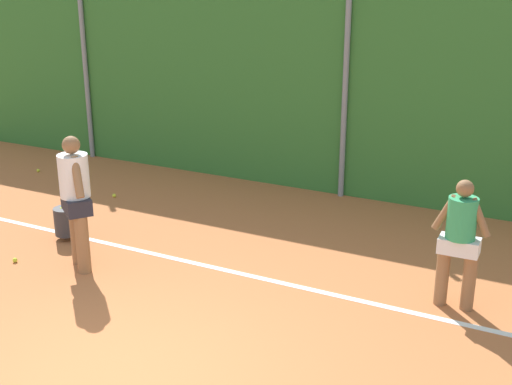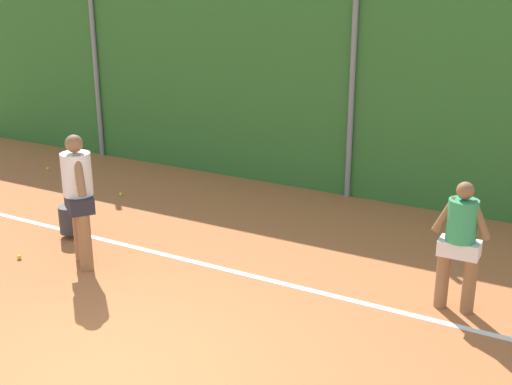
{
  "view_description": "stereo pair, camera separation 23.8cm",
  "coord_description": "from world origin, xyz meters",
  "px_view_note": "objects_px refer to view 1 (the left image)",
  "views": [
    {
      "loc": [
        3.86,
        -4.31,
        3.94
      ],
      "look_at": [
        0.28,
        2.65,
        1.28
      ],
      "focal_mm": 46.75,
      "sensor_mm": 36.0,
      "label": 1
    },
    {
      "loc": [
        4.07,
        -4.2,
        3.94
      ],
      "look_at": [
        0.28,
        2.65,
        1.28
      ],
      "focal_mm": 46.75,
      "sensor_mm": 36.0,
      "label": 2
    }
  ],
  "objects_px": {
    "tennis_ball_6": "(38,171)",
    "tennis_ball_2": "(15,260)",
    "tennis_ball_1": "(114,196)",
    "player_foreground_near": "(76,196)",
    "ball_hopper": "(66,221)",
    "player_midcourt": "(460,237)"
  },
  "relations": [
    {
      "from": "tennis_ball_2",
      "to": "ball_hopper",
      "type": "bearing_deg",
      "value": 86.06
    },
    {
      "from": "tennis_ball_1",
      "to": "player_foreground_near",
      "type": "bearing_deg",
      "value": -59.91
    },
    {
      "from": "ball_hopper",
      "to": "tennis_ball_6",
      "type": "relative_size",
      "value": 7.78
    },
    {
      "from": "ball_hopper",
      "to": "tennis_ball_2",
      "type": "bearing_deg",
      "value": -93.94
    },
    {
      "from": "player_foreground_near",
      "to": "tennis_ball_6",
      "type": "relative_size",
      "value": 28.14
    },
    {
      "from": "tennis_ball_2",
      "to": "tennis_ball_6",
      "type": "height_order",
      "value": "same"
    },
    {
      "from": "tennis_ball_1",
      "to": "tennis_ball_6",
      "type": "xyz_separation_m",
      "value": [
        -2.36,
        0.54,
        0.0
      ]
    },
    {
      "from": "player_foreground_near",
      "to": "ball_hopper",
      "type": "height_order",
      "value": "player_foreground_near"
    },
    {
      "from": "ball_hopper",
      "to": "tennis_ball_1",
      "type": "height_order",
      "value": "ball_hopper"
    },
    {
      "from": "tennis_ball_1",
      "to": "tennis_ball_6",
      "type": "bearing_deg",
      "value": 167.14
    },
    {
      "from": "ball_hopper",
      "to": "tennis_ball_1",
      "type": "xyz_separation_m",
      "value": [
        -0.6,
        1.86,
        -0.26
      ]
    },
    {
      "from": "tennis_ball_1",
      "to": "tennis_ball_2",
      "type": "xyz_separation_m",
      "value": [
        0.53,
        -2.85,
        0.0
      ]
    },
    {
      "from": "player_foreground_near",
      "to": "tennis_ball_6",
      "type": "height_order",
      "value": "player_foreground_near"
    },
    {
      "from": "tennis_ball_2",
      "to": "tennis_ball_6",
      "type": "distance_m",
      "value": 4.46
    },
    {
      "from": "tennis_ball_1",
      "to": "tennis_ball_2",
      "type": "height_order",
      "value": "same"
    },
    {
      "from": "tennis_ball_2",
      "to": "tennis_ball_6",
      "type": "xyz_separation_m",
      "value": [
        -2.89,
        3.39,
        0.0
      ]
    },
    {
      "from": "tennis_ball_1",
      "to": "ball_hopper",
      "type": "bearing_deg",
      "value": -72.06
    },
    {
      "from": "tennis_ball_6",
      "to": "tennis_ball_2",
      "type": "bearing_deg",
      "value": -49.55
    },
    {
      "from": "player_foreground_near",
      "to": "tennis_ball_1",
      "type": "xyz_separation_m",
      "value": [
        -1.47,
        2.53,
        -1.01
      ]
    },
    {
      "from": "player_midcourt",
      "to": "tennis_ball_1",
      "type": "relative_size",
      "value": 24.55
    },
    {
      "from": "player_midcourt",
      "to": "tennis_ball_1",
      "type": "height_order",
      "value": "player_midcourt"
    },
    {
      "from": "player_midcourt",
      "to": "tennis_ball_1",
      "type": "distance_m",
      "value": 6.47
    }
  ]
}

